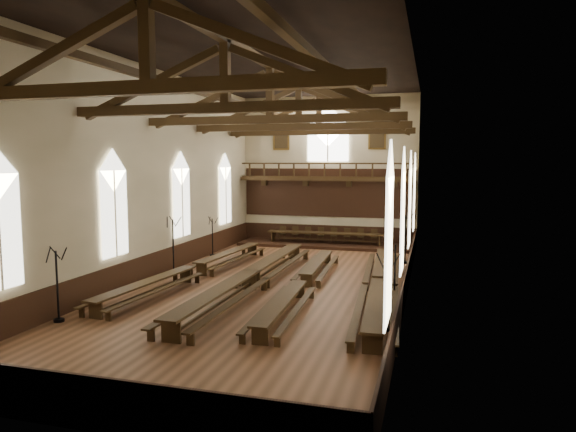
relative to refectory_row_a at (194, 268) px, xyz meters
name	(u,v)px	position (x,y,z in m)	size (l,w,h in m)	color
ground	(271,286)	(3.92, -0.31, -0.52)	(26.00, 26.00, 0.00)	brown
room_walls	(270,141)	(3.92, -0.31, 5.94)	(26.00, 26.00, 26.00)	beige
wainscot_band	(271,273)	(3.92, -0.31, 0.08)	(12.00, 26.00, 1.20)	black
side_windows	(270,203)	(3.92, -0.31, 3.22)	(11.85, 19.80, 4.50)	white
end_window	(328,137)	(3.92, 12.59, 6.71)	(2.80, 0.12, 3.80)	white
minstrels_gallery	(327,186)	(3.92, 12.35, 3.39)	(11.80, 1.24, 3.70)	#362211
portraits	(328,139)	(3.92, 12.59, 6.58)	(7.75, 0.09, 1.45)	brown
roof_trusses	(270,100)	(3.92, -0.31, 7.70)	(11.70, 25.70, 2.80)	#362211
refectory_row_a	(194,268)	(0.00, 0.00, 0.00)	(1.99, 14.11, 0.71)	#362211
refectory_row_b	(251,275)	(3.23, -0.99, 0.08)	(1.70, 15.04, 0.82)	#362211
refectory_row_c	(302,281)	(5.57, -1.07, -0.03)	(1.63, 13.67, 0.67)	#362211
refectory_row_d	(379,282)	(8.77, -0.55, 0.03)	(1.98, 14.48, 0.75)	#362211
dais	(325,245)	(4.08, 11.09, -0.42)	(11.40, 2.84, 0.19)	black
high_table	(325,234)	(4.08, 11.09, 0.29)	(7.75, 0.97, 0.73)	#362211
high_chairs	(327,234)	(4.08, 11.85, 0.19)	(6.75, 0.46, 0.95)	#362211
candelabrum_left_near	(58,299)	(-1.63, -7.28, 0.29)	(0.78, 0.79, 2.65)	black
candelabrum_left_mid	(173,256)	(-1.63, 1.02, 0.35)	(0.76, 0.88, 2.86)	black
candelabrum_left_far	(213,244)	(-1.63, 5.80, 0.20)	(0.70, 0.69, 2.35)	black
candelabrum_right_near	(387,307)	(9.47, -5.12, 0.28)	(0.79, 0.73, 2.61)	black
candelabrum_right_mid	(395,283)	(9.47, -1.43, 0.22)	(0.68, 0.74, 2.43)	black
candelabrum_right_far	(405,248)	(9.47, 6.66, 0.35)	(0.83, 0.86, 2.86)	black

